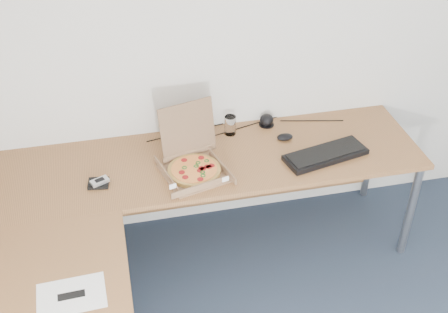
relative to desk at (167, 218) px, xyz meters
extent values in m
cube|color=#905D33|center=(0.32, 0.43, 0.01)|extent=(2.50, 0.70, 0.03)
cylinder|color=gray|center=(1.52, 0.73, -0.35)|extent=(0.05, 0.05, 0.70)
cube|color=#896546|center=(0.20, 0.30, 0.03)|extent=(0.33, 0.33, 0.01)
cube|color=#896546|center=(0.20, 0.49, 0.21)|extent=(0.33, 0.07, 0.33)
cylinder|color=gold|center=(0.20, 0.30, 0.05)|extent=(0.30, 0.30, 0.02)
cylinder|color=red|center=(0.20, 0.30, 0.07)|extent=(0.26, 0.26, 0.00)
cylinder|color=white|center=(0.49, 0.66, 0.09)|extent=(0.07, 0.07, 0.12)
cube|color=black|center=(0.98, 0.29, 0.05)|extent=(0.53, 0.28, 0.03)
ellipsoid|color=black|center=(0.81, 0.52, 0.05)|extent=(0.11, 0.09, 0.04)
cube|color=black|center=(-0.33, 0.32, 0.04)|extent=(0.12, 0.11, 0.02)
cube|color=#B2B5BA|center=(-0.33, 0.31, 0.06)|extent=(0.11, 0.09, 0.02)
cube|color=white|center=(-0.49, -0.45, 0.03)|extent=(0.31, 0.23, 0.00)
ellipsoid|color=black|center=(0.74, 0.71, 0.07)|extent=(0.10, 0.10, 0.08)
camera|label=1|loc=(-0.19, -2.26, 2.02)|focal=46.14mm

